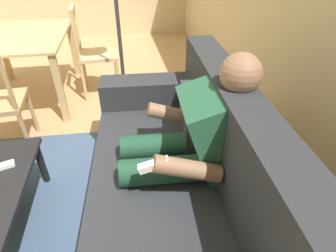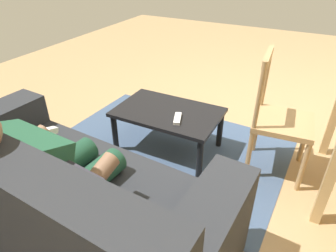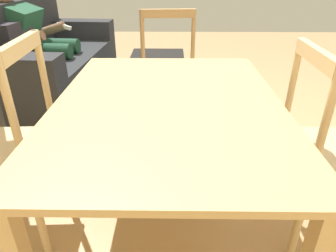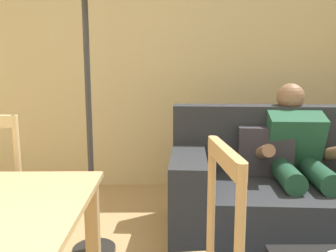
% 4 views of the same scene
% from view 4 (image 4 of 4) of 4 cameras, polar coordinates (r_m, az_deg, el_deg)
% --- Properties ---
extents(wall_back, '(6.65, 0.12, 2.52)m').
position_cam_4_polar(wall_back, '(3.56, -2.32, 10.46)').
color(wall_back, '#D1BC8C').
rests_on(wall_back, ground_plane).
extents(couch, '(1.91, 1.02, 0.91)m').
position_cam_4_polar(couch, '(2.77, 20.33, -9.58)').
color(couch, '#282B30').
rests_on(couch, ground_plane).
extents(person_lounging, '(0.61, 0.95, 1.08)m').
position_cam_4_polar(person_lounging, '(2.72, 20.11, -4.78)').
color(person_lounging, '#23563D').
rests_on(person_lounging, ground_plane).
extents(floor_lamp, '(0.36, 0.36, 1.88)m').
position_cam_4_polar(floor_lamp, '(2.24, -13.27, 19.19)').
color(floor_lamp, black).
rests_on(floor_lamp, ground_plane).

